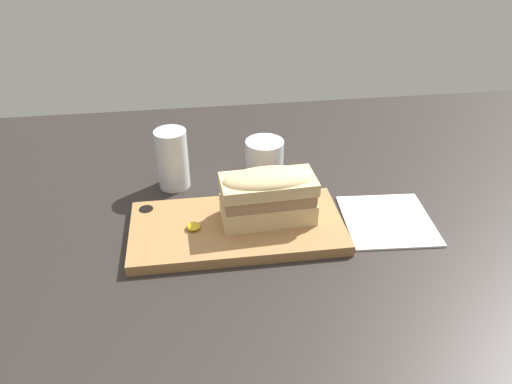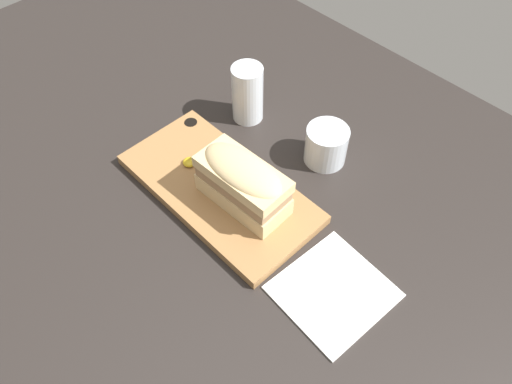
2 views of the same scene
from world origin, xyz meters
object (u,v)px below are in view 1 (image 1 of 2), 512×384
water_glass (173,163)px  wine_glass (264,159)px  napkin (388,220)px  serving_board (237,228)px  sandwich (268,194)px

water_glass → wine_glass: bearing=7.3°
wine_glass → napkin: 29.08cm
serving_board → napkin: serving_board is taller
sandwich → water_glass: 23.98cm
serving_board → wine_glass: size_ratio=4.66×
serving_board → wine_glass: wine_glass is taller
wine_glass → napkin: wine_glass is taller
water_glass → wine_glass: size_ratio=1.52×
sandwich → wine_glass: bearing=83.0°
water_glass → napkin: bearing=-25.1°
serving_board → napkin: bearing=-1.1°
serving_board → water_glass: size_ratio=3.07×
sandwich → napkin: bearing=-3.5°
serving_board → sandwich: (5.78, 0.82, 6.29)cm
water_glass → sandwich: bearing=-45.3°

